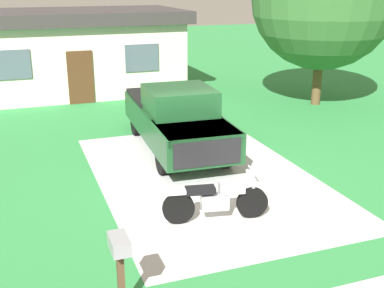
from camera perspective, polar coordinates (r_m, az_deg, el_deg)
ground_plane at (r=12.42m, az=1.44°, el=-3.82°), size 80.00×80.00×0.00m
driveway_pad at (r=12.42m, az=1.44°, el=-3.81°), size 5.21×8.09×0.01m
motorcycle at (r=10.09m, az=2.89°, el=-6.42°), size 2.20×0.76×1.09m
pickup_truck at (r=14.24m, az=-1.93°, el=3.18°), size 2.26×5.71×1.90m
mailbox at (r=7.31m, az=-8.41°, el=-12.56°), size 0.26×0.48×1.26m
neighbor_house at (r=22.42m, az=-13.85°, el=10.52°), size 9.60×5.60×3.50m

